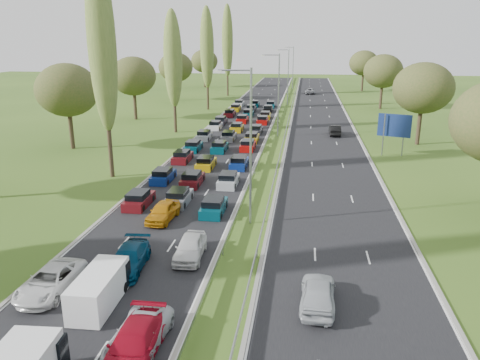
% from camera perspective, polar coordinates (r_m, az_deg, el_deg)
% --- Properties ---
extents(ground, '(260.00, 260.00, 0.00)m').
position_cam_1_polar(ground, '(72.66, 4.70, 5.66)').
color(ground, '#325019').
rests_on(ground, ground).
extents(near_carriageway, '(10.50, 215.00, 0.04)m').
position_cam_1_polar(near_carriageway, '(75.77, -0.32, 6.17)').
color(near_carriageway, black).
rests_on(near_carriageway, ground).
extents(far_carriageway, '(10.50, 215.00, 0.04)m').
position_cam_1_polar(far_carriageway, '(75.06, 9.99, 5.82)').
color(far_carriageway, black).
rests_on(far_carriageway, ground).
extents(central_reservation, '(2.36, 215.00, 0.32)m').
position_cam_1_polar(central_reservation, '(75.01, 4.82, 6.43)').
color(central_reservation, gray).
rests_on(central_reservation, ground).
extents(lamp_columns, '(0.18, 140.18, 12.00)m').
position_cam_1_polar(lamp_columns, '(69.77, 4.72, 10.18)').
color(lamp_columns, gray).
rests_on(lamp_columns, ground).
extents(poplar_row, '(2.80, 127.80, 22.44)m').
position_cam_1_polar(poplar_row, '(62.65, -11.02, 15.06)').
color(poplar_row, '#2D2116').
rests_on(poplar_row, ground).
extents(woodland_left, '(8.00, 166.00, 11.10)m').
position_cam_1_polar(woodland_left, '(62.16, -21.78, 9.83)').
color(woodland_left, '#2D2116').
rests_on(woodland_left, ground).
extents(woodland_right, '(8.00, 153.00, 11.10)m').
position_cam_1_polar(woodland_right, '(60.25, 23.18, 9.49)').
color(woodland_right, '#2D2116').
rests_on(woodland_right, ground).
extents(traffic_queue_fill, '(8.93, 69.25, 0.80)m').
position_cam_1_polar(traffic_queue_fill, '(70.90, -0.91, 5.79)').
color(traffic_queue_fill, '#590F14').
rests_on(traffic_queue_fill, ground).
extents(near_car_2, '(2.47, 5.15, 1.42)m').
position_cam_1_polar(near_car_2, '(29.33, -22.07, -11.33)').
color(near_car_2, silver).
rests_on(near_car_2, near_carriageway).
extents(near_car_7, '(2.41, 5.10, 1.44)m').
position_cam_1_polar(near_car_7, '(30.53, -13.43, -9.34)').
color(near_car_7, '#05304E').
rests_on(near_car_7, near_carriageway).
extents(near_car_8, '(2.09, 4.48, 1.48)m').
position_cam_1_polar(near_car_8, '(37.92, -9.36, -3.79)').
color(near_car_8, '#B9750C').
rests_on(near_car_8, near_carriageway).
extents(near_car_10, '(2.37, 4.85, 1.33)m').
position_cam_1_polar(near_car_10, '(23.53, -12.26, -17.94)').
color(near_car_10, '#B6B9C0').
rests_on(near_car_10, near_carriageway).
extents(near_car_11, '(2.23, 5.18, 1.49)m').
position_cam_1_polar(near_car_11, '(22.80, -12.84, -19.00)').
color(near_car_11, '#9F091D').
rests_on(near_car_11, near_carriageway).
extents(near_car_12, '(1.96, 4.48, 1.50)m').
position_cam_1_polar(near_car_12, '(31.39, -6.09, -8.13)').
color(near_car_12, silver).
rests_on(near_car_12, near_carriageway).
extents(far_car_0, '(2.04, 4.70, 1.58)m').
position_cam_1_polar(far_car_0, '(26.30, 9.48, -13.43)').
color(far_car_0, '#ABB0B5').
rests_on(far_car_0, far_carriageway).
extents(far_car_1, '(1.69, 4.63, 1.52)m').
position_cam_1_polar(far_car_1, '(72.49, 11.48, 5.98)').
color(far_car_1, black).
rests_on(far_car_1, far_carriageway).
extents(far_car_2, '(2.50, 5.37, 1.49)m').
position_cam_1_polar(far_car_2, '(127.91, 8.52, 10.68)').
color(far_car_2, gray).
rests_on(far_car_2, far_carriageway).
extents(white_van_rear, '(1.85, 4.71, 1.89)m').
position_cam_1_polar(white_van_rear, '(27.22, -16.62, -12.44)').
color(white_van_rear, white).
rests_on(white_van_rear, near_carriageway).
extents(direction_sign, '(3.81, 1.42, 5.20)m').
position_cam_1_polar(direction_sign, '(60.81, 18.29, 6.11)').
color(direction_sign, gray).
rests_on(direction_sign, ground).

